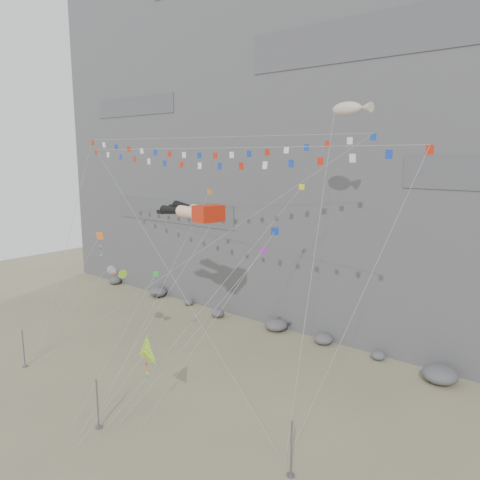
{
  "coord_description": "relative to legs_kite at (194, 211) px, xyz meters",
  "views": [
    {
      "loc": [
        28.59,
        -24.04,
        19.39
      ],
      "look_at": [
        1.34,
        9.0,
        11.6
      ],
      "focal_mm": 35.0,
      "sensor_mm": 36.0,
      "label": 1
    }
  ],
  "objects": [
    {
      "name": "harlequin_kite",
      "position": [
        -9.75,
        -3.62,
        -2.95
      ],
      "size": [
        3.99,
        7.17,
        13.39
      ],
      "color": "#FB1B2C",
      "rests_on": "ground"
    },
    {
      "name": "blimp_windsock",
      "position": [
        12.95,
        4.1,
        8.58
      ],
      "size": [
        5.02,
        13.3,
        26.18
      ],
      "color": "beige",
      "rests_on": "ground"
    },
    {
      "name": "small_kite_e",
      "position": [
        12.46,
        -4.98,
        -0.2
      ],
      "size": [
        7.75,
        7.0,
        17.18
      ],
      "color": "#1237A0",
      "rests_on": "ground"
    },
    {
      "name": "small_kite_b",
      "position": [
        9.4,
        -2.14,
        -2.34
      ],
      "size": [
        6.2,
        10.61,
        16.66
      ],
      "color": "purple",
      "rests_on": "ground"
    },
    {
      "name": "anchor_pole_center",
      "position": [
        3.05,
        -13.0,
        -12.41
      ],
      "size": [
        0.12,
        0.12,
        3.79
      ],
      "primitive_type": "cylinder",
      "color": "slate",
      "rests_on": "ground"
    },
    {
      "name": "anchor_pole_left",
      "position": [
        -10.86,
        -11.59,
        -12.5
      ],
      "size": [
        0.12,
        0.12,
        3.61
      ],
      "primitive_type": "cylinder",
      "color": "slate",
      "rests_on": "ground"
    },
    {
      "name": "delta_kite",
      "position": [
        5.66,
        -10.59,
        -8.58
      ],
      "size": [
        3.1,
        5.16,
        7.91
      ],
      "color": "yellow",
      "rests_on": "ground"
    },
    {
      "name": "fish_windsock",
      "position": [
        -6.09,
        -4.83,
        -5.67
      ],
      "size": [
        8.6,
        5.95,
        11.95
      ],
      "color": "#FB550C",
      "rests_on": "ground"
    },
    {
      "name": "anchor_pole_right",
      "position": [
        16.6,
        -8.52,
        -12.45
      ],
      "size": [
        0.12,
        0.12,
        3.72
      ],
      "primitive_type": "cylinder",
      "color": "slate",
      "rests_on": "ground"
    },
    {
      "name": "small_kite_a",
      "position": [
        -1.23,
        3.12,
        1.06
      ],
      "size": [
        3.32,
        16.02,
        22.24
      ],
      "color": "orange",
      "rests_on": "ground"
    },
    {
      "name": "flag_banner_upper",
      "position": [
        -0.31,
        2.2,
        6.7
      ],
      "size": [
        30.91,
        14.82,
        26.62
      ],
      "color": "red",
      "rests_on": "ground"
    },
    {
      "name": "flag_banner_lower",
      "position": [
        3.32,
        -1.33,
        5.64
      ],
      "size": [
        36.74,
        8.03,
        24.37
      ],
      "color": "red",
      "rests_on": "ground"
    },
    {
      "name": "legs_kite",
      "position": [
        0.0,
        0.0,
        0.0
      ],
      "size": [
        8.28,
        16.55,
        20.26
      ],
      "rotation": [
        0.0,
        0.0,
        -0.16
      ],
      "color": "red",
      "rests_on": "ground"
    },
    {
      "name": "cliff",
      "position": [
        1.89,
        25.8,
        10.69
      ],
      "size": [
        80.0,
        28.0,
        50.0
      ],
      "primitive_type": "cube",
      "color": "slate",
      "rests_on": "ground"
    },
    {
      "name": "talus_boulders",
      "position": [
        1.89,
        10.8,
        -13.71
      ],
      "size": [
        60.0,
        3.0,
        1.2
      ],
      "primitive_type": null,
      "color": "#5C5D61",
      "rests_on": "ground"
    },
    {
      "name": "small_kite_d",
      "position": [
        9.74,
        2.09,
        1.97
      ],
      "size": [
        6.59,
        16.74,
        24.04
      ],
      "color": "#FDF615",
      "rests_on": "ground"
    },
    {
      "name": "small_kite_c",
      "position": [
        -1.2,
        -3.87,
        -5.59
      ],
      "size": [
        3.1,
        10.9,
        13.79
      ],
      "color": "green",
      "rests_on": "ground"
    },
    {
      "name": "ground",
      "position": [
        1.89,
        -6.2,
        -14.31
      ],
      "size": [
        120.0,
        120.0,
        0.0
      ],
      "primitive_type": "plane",
      "color": "gray",
      "rests_on": "ground"
    }
  ]
}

